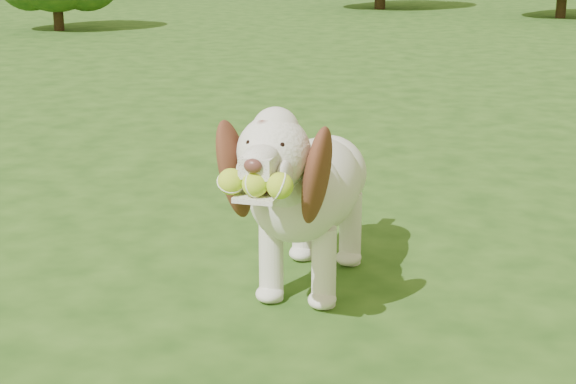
# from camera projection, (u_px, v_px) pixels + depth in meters

# --- Properties ---
(ground) EXTENTS (80.00, 80.00, 0.00)m
(ground) POSITION_uv_depth(u_px,v_px,m) (373.00, 237.00, 3.49)
(ground) COLOR #1F4112
(ground) RESTS_ON ground
(dog) EXTENTS (0.39, 1.07, 0.69)m
(dog) POSITION_uv_depth(u_px,v_px,m) (307.00, 185.00, 2.88)
(dog) COLOR silver
(dog) RESTS_ON ground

